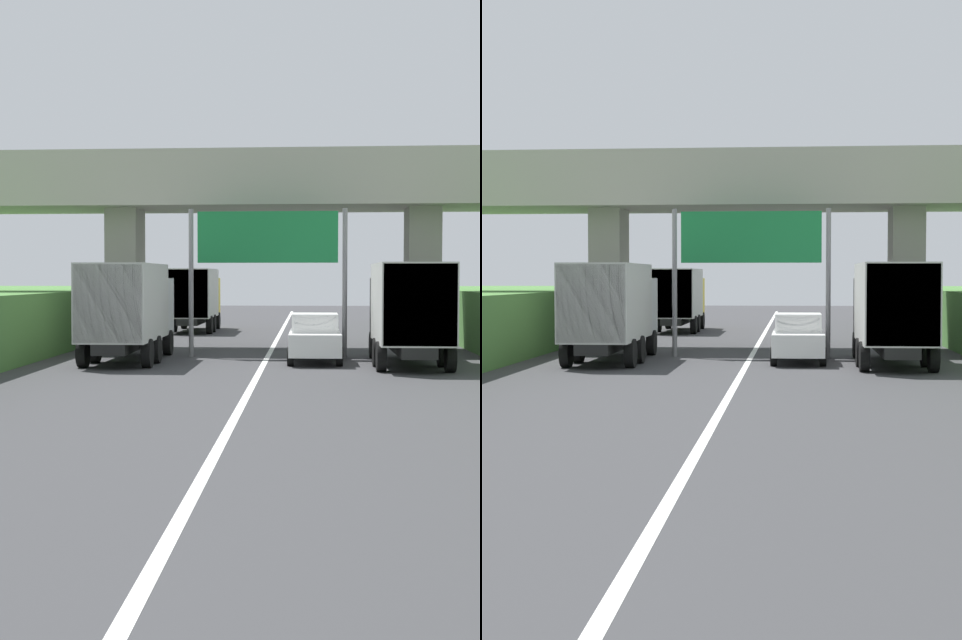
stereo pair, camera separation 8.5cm
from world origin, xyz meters
TOP-DOWN VIEW (x-y plane):
  - lane_centre_stripe at (0.00, 31.56)m, footprint 0.20×103.12m
  - overpass_bridge at (0.00, 39.45)m, footprint 40.00×4.80m
  - overhead_highway_sign at (0.00, 35.27)m, footprint 5.88×0.18m
  - truck_black at (4.89, 32.47)m, footprint 2.44×7.30m
  - truck_silver at (-4.80, 33.15)m, footprint 2.44×7.30m
  - truck_yellow at (-4.77, 51.73)m, footprint 2.44×7.30m
  - car_white at (1.75, 33.16)m, footprint 1.86×4.10m

SIDE VIEW (x-z plane):
  - lane_centre_stripe at x=0.00m, z-range 0.00..0.01m
  - car_white at x=1.75m, z-range 0.00..1.72m
  - truck_black at x=4.89m, z-range 0.21..3.65m
  - truck_silver at x=-4.80m, z-range 0.21..3.65m
  - truck_yellow at x=-4.77m, z-range 0.21..3.65m
  - overhead_highway_sign at x=0.00m, z-range 1.33..6.84m
  - overpass_bridge at x=0.00m, z-range 2.07..10.08m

